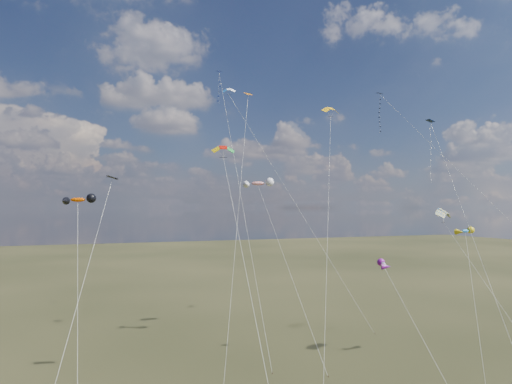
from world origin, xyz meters
name	(u,v)px	position (x,y,z in m)	size (l,w,h in m)	color
diamond_black_high	(393,124)	(26.77, 27.56, 30.38)	(18.58, 27.12, 35.77)	black
diamond_navy_tall	(222,103)	(0.38, 33.28, 32.85)	(1.24, 23.13, 38.22)	#0C1246
diamond_black_mid	(94,245)	(-18.05, 4.07, 14.43)	(5.90, 10.96, 19.75)	black
diamond_navy_right	(434,159)	(18.15, 9.22, 22.64)	(4.33, 16.56, 27.29)	#091A4D
diamond_orange_center	(243,157)	(-0.04, 22.56, 23.55)	(9.36, 17.96, 33.22)	#D26B0A
parafoil_yellow	(331,110)	(13.86, 24.66, 31.09)	(14.83, 22.28, 31.92)	#F5B00C
parafoil_blue_white	(230,91)	(4.05, 40.73, 36.65)	(15.89, 20.63, 37.59)	blue
parafoil_striped	(444,211)	(20.76, 10.67, 16.76)	(3.39, 14.62, 17.56)	yellow
parafoil_tricolor	(224,149)	(-5.52, 12.76, 23.16)	(2.42, 17.13, 23.87)	#E2BB05
novelty_orange_black	(78,200)	(-19.27, 14.49, 17.85)	(2.92, 12.69, 18.46)	#C44500
novelty_white_purple	(384,265)	(6.21, 2.38, 12.09)	(2.13, 10.59, 12.53)	silver
novelty_redwhite_stripe	(258,184)	(3.35, 26.01, 20.43)	(3.80, 17.68, 21.18)	red
novelty_blue_yellow	(465,232)	(22.85, 9.50, 14.40)	(6.93, 8.55, 14.95)	#2482D5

